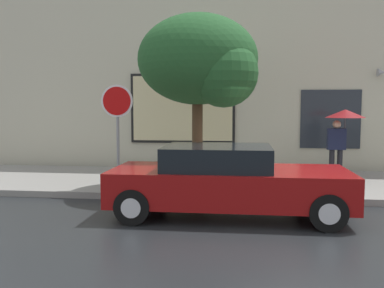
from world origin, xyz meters
TOP-DOWN VIEW (x-y plane):
  - ground_plane at (0.00, 0.00)m, footprint 60.00×60.00m
  - sidewalk at (0.00, 3.00)m, footprint 20.00×4.00m
  - building_facade at (-0.03, 5.50)m, footprint 20.00×0.67m
  - parked_car at (-1.25, -0.05)m, footprint 4.44×1.89m
  - pedestrian_with_umbrella at (1.67, 3.46)m, footprint 1.03×1.03m
  - street_tree at (-1.91, 1.93)m, footprint 2.85×2.42m
  - stop_sign at (-3.88, 1.56)m, footprint 0.76×0.10m

SIDE VIEW (x-z plane):
  - ground_plane at x=0.00m, z-range 0.00..0.00m
  - sidewalk at x=0.00m, z-range 0.00..0.15m
  - parked_car at x=-1.25m, z-range 0.00..1.34m
  - pedestrian_with_umbrella at x=1.67m, z-range 0.72..2.58m
  - stop_sign at x=-3.88m, z-range 0.65..3.09m
  - street_tree at x=-1.91m, z-range 1.05..5.16m
  - building_facade at x=-0.03m, z-range -0.02..6.98m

